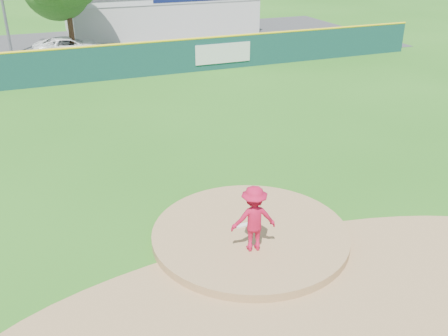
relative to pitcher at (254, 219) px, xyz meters
name	(u,v)px	position (x,y,z in m)	size (l,w,h in m)	color
ground	(250,238)	(0.29, 0.81, -1.16)	(120.00, 120.00, 0.00)	#286B19
pitchers_mound	(250,238)	(0.29, 0.81, -1.16)	(5.50, 5.50, 0.50)	#9E774C
pitching_rubber	(246,225)	(0.29, 1.11, -0.89)	(0.60, 0.15, 0.04)	white
infield_dirt_arc	(304,305)	(0.29, -2.19, -1.15)	(15.40, 15.40, 0.01)	#9E774C
parking_lot	(99,48)	(0.29, 27.81, -1.15)	(44.00, 16.00, 0.02)	#38383A
pitcher	(254,219)	(0.00, 0.00, 0.00)	(1.17, 0.67, 1.82)	#BA0F36
van	(69,47)	(-1.96, 25.88, -0.48)	(2.18, 4.72, 1.31)	white
pool_building_grp	(160,11)	(6.29, 32.81, 0.51)	(15.20, 8.20, 3.31)	silver
fence_banners	(95,65)	(-1.26, 18.73, -0.16)	(19.20, 0.04, 1.20)	#610D0E
outfield_fence	(122,60)	(0.29, 18.81, -0.07)	(40.00, 0.14, 2.07)	#123D3B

